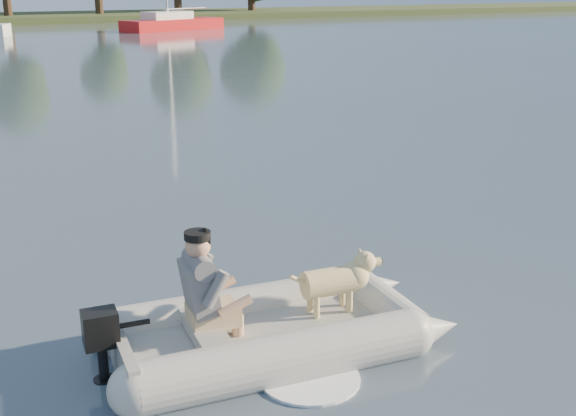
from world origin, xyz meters
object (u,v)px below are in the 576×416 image
dinghy (273,292)px  dog (330,286)px  man (201,283)px  sailboat (172,23)px

dinghy → dog: bearing=4.6°
dinghy → dog: (0.63, 0.01, -0.07)m
dinghy → man: 0.71m
dinghy → man: bearing=175.8°
dog → dinghy: bearing=-175.4°
dinghy → dog: size_ratio=4.86×
man → sailboat: bearing=76.6°
dog → sailboat: size_ratio=0.09×
dinghy → sailboat: bearing=77.4°
dog → sailboat: sailboat is taller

